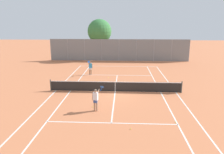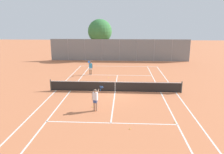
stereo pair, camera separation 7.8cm
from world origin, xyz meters
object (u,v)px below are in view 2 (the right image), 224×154
loose_tennis_ball_2 (175,122)px  tree_behind_left (100,32)px  tennis_net (115,86)px  loose_tennis_ball_3 (97,80)px  player_near_side (95,98)px  loose_tennis_ball_5 (93,107)px  loose_tennis_ball_4 (109,78)px  player_far_left (91,67)px  loose_tennis_ball_1 (79,87)px  loose_tennis_ball_0 (130,129)px

loose_tennis_ball_2 → tree_behind_left: (-7.30, 24.10, 4.55)m
tennis_net → loose_tennis_ball_3: 4.54m
tennis_net → tree_behind_left: bearing=100.3°
tennis_net → loose_tennis_ball_3: size_ratio=181.82×
player_near_side → loose_tennis_ball_5: size_ratio=26.88×
loose_tennis_ball_4 → loose_tennis_ball_5: bearing=-93.6°
loose_tennis_ball_4 → loose_tennis_ball_5: 8.91m
player_near_side → player_far_left: (-2.02, 11.01, 0.00)m
player_near_side → loose_tennis_ball_2: bearing=-17.6°
player_near_side → loose_tennis_ball_1: player_near_side is taller
loose_tennis_ball_0 → loose_tennis_ball_2: (2.87, 1.02, 0.00)m
loose_tennis_ball_1 → loose_tennis_ball_3: (1.36, 2.80, 0.00)m
tennis_net → loose_tennis_ball_0: 7.28m
player_far_left → tree_behind_left: bearing=90.1°
loose_tennis_ball_3 → tree_behind_left: tree_behind_left is taller
loose_tennis_ball_4 → player_near_side: bearing=-91.5°
loose_tennis_ball_4 → loose_tennis_ball_0: bearing=-80.1°
loose_tennis_ball_2 → loose_tennis_ball_4: same height
player_far_left → loose_tennis_ball_3: 2.91m
tennis_net → loose_tennis_ball_0: (1.18, -7.17, -0.48)m
player_far_left → loose_tennis_ball_1: bearing=-93.1°
loose_tennis_ball_1 → loose_tennis_ball_3: bearing=64.1°
loose_tennis_ball_3 → tree_behind_left: size_ratio=0.01×
tennis_net → loose_tennis_ball_4: bearing=100.8°
player_far_left → tree_behind_left: (-0.03, 11.42, 3.65)m
loose_tennis_ball_2 → loose_tennis_ball_3: size_ratio=1.00×
tennis_net → loose_tennis_ball_3: (-2.16, 3.97, -0.48)m
loose_tennis_ball_3 → tree_behind_left: 14.74m
player_far_left → loose_tennis_ball_1: (-0.29, -5.36, -0.89)m
tennis_net → tree_behind_left: (-3.26, 17.94, 4.07)m
tennis_net → loose_tennis_ball_5: size_ratio=181.82×
loose_tennis_ball_1 → tree_behind_left: (0.26, 16.78, 4.55)m
loose_tennis_ball_2 → player_far_left: bearing=119.9°
loose_tennis_ball_2 → loose_tennis_ball_5: same height
loose_tennis_ball_4 → tree_behind_left: bearing=100.1°
player_near_side → player_far_left: same height
loose_tennis_ball_2 → loose_tennis_ball_5: (-5.56, 2.30, 0.00)m
tennis_net → player_near_side: (-1.21, -4.48, 0.42)m
loose_tennis_ball_0 → loose_tennis_ball_3: (-3.34, 11.14, 0.00)m
loose_tennis_ball_1 → loose_tennis_ball_4: size_ratio=1.00×
loose_tennis_ball_1 → player_near_side: bearing=-67.8°
loose_tennis_ball_2 → loose_tennis_ball_1: bearing=136.0°
tennis_net → loose_tennis_ball_0: bearing=-80.7°
tennis_net → tree_behind_left: tree_behind_left is taller
loose_tennis_ball_1 → tree_behind_left: tree_behind_left is taller
player_far_left → loose_tennis_ball_4: bearing=-33.0°
loose_tennis_ball_3 → loose_tennis_ball_5: same height
player_near_side → player_far_left: 11.19m
loose_tennis_ball_1 → loose_tennis_ball_3: size_ratio=1.00×
loose_tennis_ball_2 → loose_tennis_ball_3: bearing=121.5°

